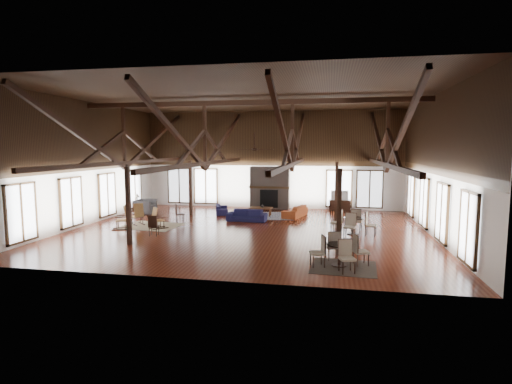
% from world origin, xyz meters
% --- Properties ---
extents(floor, '(16.00, 16.00, 0.00)m').
position_xyz_m(floor, '(0.00, 0.00, 0.00)').
color(floor, '#5B2313').
rests_on(floor, ground).
extents(ceiling, '(16.00, 14.00, 0.02)m').
position_xyz_m(ceiling, '(0.00, 0.00, 6.00)').
color(ceiling, black).
rests_on(ceiling, wall_back).
extents(wall_back, '(16.00, 0.02, 6.00)m').
position_xyz_m(wall_back, '(0.00, 7.00, 3.00)').
color(wall_back, white).
rests_on(wall_back, floor).
extents(wall_front, '(16.00, 0.02, 6.00)m').
position_xyz_m(wall_front, '(0.00, -7.00, 3.00)').
color(wall_front, white).
rests_on(wall_front, floor).
extents(wall_left, '(0.02, 14.00, 6.00)m').
position_xyz_m(wall_left, '(-8.00, 0.00, 3.00)').
color(wall_left, white).
rests_on(wall_left, floor).
extents(wall_right, '(0.02, 14.00, 6.00)m').
position_xyz_m(wall_right, '(8.00, 0.00, 3.00)').
color(wall_right, white).
rests_on(wall_right, floor).
extents(roof_truss, '(15.60, 14.07, 3.14)m').
position_xyz_m(roof_truss, '(0.00, 0.00, 4.03)').
color(roof_truss, black).
rests_on(roof_truss, wall_back).
extents(post_grid, '(8.16, 7.16, 3.05)m').
position_xyz_m(post_grid, '(0.00, 0.00, 1.52)').
color(post_grid, black).
rests_on(post_grid, floor).
extents(fireplace, '(2.50, 0.69, 2.60)m').
position_xyz_m(fireplace, '(0.00, 6.67, 1.29)').
color(fireplace, '#68594F').
rests_on(fireplace, floor).
extents(ceiling_fan, '(1.60, 1.60, 0.75)m').
position_xyz_m(ceiling_fan, '(0.50, -1.00, 3.73)').
color(ceiling_fan, black).
rests_on(ceiling_fan, roof_truss).
extents(sofa_navy_front, '(2.06, 0.91, 0.59)m').
position_xyz_m(sofa_navy_front, '(-0.52, 2.24, 0.29)').
color(sofa_navy_front, '#17163C').
rests_on(sofa_navy_front, floor).
extents(sofa_navy_left, '(1.82, 1.11, 0.50)m').
position_xyz_m(sofa_navy_left, '(-2.43, 4.34, 0.25)').
color(sofa_navy_left, '#1B1843').
rests_on(sofa_navy_left, floor).
extents(sofa_orange, '(2.20, 1.31, 0.60)m').
position_xyz_m(sofa_orange, '(1.81, 4.01, 0.30)').
color(sofa_orange, '#AF4B21').
rests_on(sofa_orange, floor).
extents(coffee_table, '(1.29, 0.72, 0.48)m').
position_xyz_m(coffee_table, '(-0.08, 3.92, 0.42)').
color(coffee_table, brown).
rests_on(coffee_table, floor).
extents(vase, '(0.21, 0.21, 0.20)m').
position_xyz_m(vase, '(0.01, 3.87, 0.57)').
color(vase, '#B2B2B2').
rests_on(vase, coffee_table).
extents(armchair, '(1.24, 1.09, 0.77)m').
position_xyz_m(armchair, '(-6.83, 3.64, 0.39)').
color(armchair, '#2E2D30').
rests_on(armchair, floor).
extents(side_table_lamp, '(0.42, 0.42, 1.09)m').
position_xyz_m(side_table_lamp, '(-7.60, 4.17, 0.41)').
color(side_table_lamp, black).
rests_on(side_table_lamp, floor).
extents(rocking_chair_a, '(0.91, 0.89, 1.07)m').
position_xyz_m(rocking_chair_a, '(-5.55, 0.26, 0.51)').
color(rocking_chair_a, olive).
rests_on(rocking_chair_a, floor).
extents(rocking_chair_b, '(0.83, 0.86, 1.01)m').
position_xyz_m(rocking_chair_b, '(-4.23, -0.48, 0.48)').
color(rocking_chair_b, olive).
rests_on(rocking_chair_b, floor).
extents(rocking_chair_c, '(0.97, 0.72, 1.11)m').
position_xyz_m(rocking_chair_c, '(-5.69, -0.85, 0.52)').
color(rocking_chair_c, olive).
rests_on(rocking_chair_c, floor).
extents(side_chair_a, '(0.56, 0.56, 0.97)m').
position_xyz_m(side_chair_a, '(-3.81, 1.11, 0.56)').
color(side_chair_a, black).
rests_on(side_chair_a, floor).
extents(side_chair_b, '(0.43, 0.43, 0.91)m').
position_xyz_m(side_chair_b, '(-3.73, -1.94, 0.53)').
color(side_chair_b, black).
rests_on(side_chair_b, floor).
extents(cafe_table_near, '(1.95, 1.95, 1.00)m').
position_xyz_m(cafe_table_near, '(4.01, -4.90, 0.50)').
color(cafe_table_near, black).
rests_on(cafe_table_near, floor).
extents(cafe_table_far, '(2.02, 2.02, 1.03)m').
position_xyz_m(cafe_table_far, '(4.70, -0.03, 0.52)').
color(cafe_table_far, black).
rests_on(cafe_table_far, floor).
extents(cup_near, '(0.14, 0.14, 0.10)m').
position_xyz_m(cup_near, '(4.01, -4.97, 0.77)').
color(cup_near, '#B2B2B2').
rests_on(cup_near, cafe_table_near).
extents(cup_far, '(0.13, 0.13, 0.09)m').
position_xyz_m(cup_far, '(4.60, 0.02, 0.79)').
color(cup_far, '#B2B2B2').
rests_on(cup_far, cafe_table_far).
extents(tv_console, '(1.25, 0.47, 0.62)m').
position_xyz_m(tv_console, '(4.27, 6.75, 0.31)').
color(tv_console, black).
rests_on(tv_console, floor).
extents(television, '(1.02, 0.21, 0.58)m').
position_xyz_m(television, '(4.24, 6.75, 0.91)').
color(television, '#B2B2B2').
rests_on(television, tv_console).
extents(rug_tan, '(2.89, 2.38, 0.01)m').
position_xyz_m(rug_tan, '(-4.80, 0.10, 0.01)').
color(rug_tan, tan).
rests_on(rug_tan, floor).
extents(rug_navy, '(3.74, 3.00, 0.01)m').
position_xyz_m(rug_navy, '(0.01, 3.96, 0.01)').
color(rug_navy, '#1A1F4A').
rests_on(rug_navy, floor).
extents(rug_dark, '(2.14, 1.97, 0.01)m').
position_xyz_m(rug_dark, '(4.15, -5.04, 0.01)').
color(rug_dark, black).
rests_on(rug_dark, floor).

